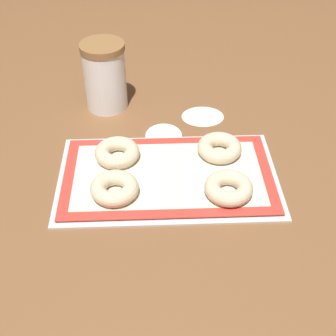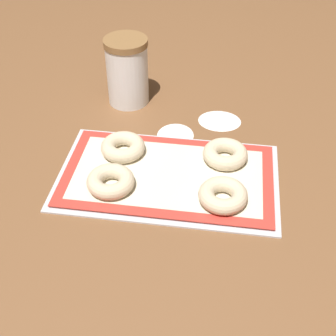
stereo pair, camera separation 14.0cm
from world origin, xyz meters
The scene contains 10 objects.
ground_plane centered at (0.00, 0.00, 0.00)m, with size 2.80×2.80×0.00m, color brown.
baking_tray centered at (-0.01, 0.00, 0.00)m, with size 0.48×0.29×0.01m.
baking_mat centered at (-0.01, 0.00, 0.01)m, with size 0.46×0.26×0.00m.
bagel_front_left centered at (-0.12, -0.06, 0.03)m, with size 0.10×0.10×0.03m.
bagel_front_right centered at (0.11, -0.07, 0.03)m, with size 0.10×0.10×0.03m.
bagel_back_left centered at (-0.12, 0.06, 0.03)m, with size 0.10×0.10×0.03m.
bagel_back_right centered at (0.11, 0.07, 0.03)m, with size 0.10×0.10×0.03m.
flour_canister centered at (-0.16, 0.30, 0.09)m, with size 0.11×0.11×0.18m.
flour_patch_near centered at (0.09, 0.23, 0.00)m, with size 0.11×0.09×0.00m.
flour_patch_far centered at (-0.01, 0.16, 0.00)m, with size 0.09×0.10×0.00m.
Camera 1 is at (-0.04, -0.77, 0.68)m, focal length 50.00 mm.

